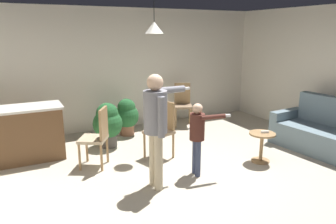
{
  "coord_description": "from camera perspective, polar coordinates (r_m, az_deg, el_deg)",
  "views": [
    {
      "loc": [
        -2.59,
        -3.74,
        2.19
      ],
      "look_at": [
        -0.5,
        0.42,
        1.0
      ],
      "focal_mm": 33.9,
      "sensor_mm": 36.0,
      "label": 1
    }
  ],
  "objects": [
    {
      "name": "person_child",
      "position": [
        4.85,
        5.37,
        -3.47
      ],
      "size": [
        0.58,
        0.38,
        1.15
      ],
      "rotation": [
        0.0,
        0.0,
        -1.7
      ],
      "color": "#384260",
      "rests_on": "ground"
    },
    {
      "name": "kitchen_counter",
      "position": [
        6.0,
        -24.24,
        -3.56
      ],
      "size": [
        1.26,
        0.66,
        0.95
      ],
      "color": "brown",
      "rests_on": "ground"
    },
    {
      "name": "wall_back",
      "position": [
        7.46,
        -6.27,
        7.78
      ],
      "size": [
        6.4,
        0.1,
        2.7
      ],
      "primitive_type": "cube",
      "color": "silver",
      "rests_on": "ground"
    },
    {
      "name": "couch_floral",
      "position": [
        6.59,
        26.32,
        -3.58
      ],
      "size": [
        1.01,
        1.87,
        1.0
      ],
      "rotation": [
        0.0,
        0.0,
        1.66
      ],
      "color": "slate",
      "rests_on": "ground"
    },
    {
      "name": "person_adult",
      "position": [
        4.36,
        -2.11,
        -1.29
      ],
      "size": [
        0.81,
        0.48,
        1.64
      ],
      "rotation": [
        0.0,
        0.0,
        -1.57
      ],
      "color": "tan",
      "rests_on": "ground"
    },
    {
      "name": "dining_chair_centre_back",
      "position": [
        7.52,
        2.65,
        1.69
      ],
      "size": [
        0.55,
        0.55,
        1.0
      ],
      "rotation": [
        0.0,
        0.0,
        2.72
      ],
      "color": "#99754C",
      "rests_on": "ground"
    },
    {
      "name": "ground",
      "position": [
        5.05,
        7.31,
        -11.49
      ],
      "size": [
        7.68,
        7.68,
        0.0
      ],
      "primitive_type": "plane",
      "color": "#B2A893"
    },
    {
      "name": "dining_chair_by_counter",
      "position": [
        5.31,
        -12.61,
        -4.08
      ],
      "size": [
        0.58,
        0.58,
        1.0
      ],
      "rotation": [
        0.0,
        0.0,
        1.03
      ],
      "color": "#99754C",
      "rests_on": "ground"
    },
    {
      "name": "spare_remote_on_table",
      "position": [
        5.61,
        17.03,
        -3.44
      ],
      "size": [
        0.13,
        0.08,
        0.04
      ],
      "primitive_type": "cube",
      "rotation": [
        0.0,
        0.0,
        1.19
      ],
      "color": "white",
      "rests_on": "side_table_by_couch"
    },
    {
      "name": "potted_plant_corner",
      "position": [
        6.21,
        -10.81,
        -1.92
      ],
      "size": [
        0.57,
        0.57,
        0.87
      ],
      "color": "#4C4742",
      "rests_on": "ground"
    },
    {
      "name": "potted_plant_by_wall",
      "position": [
        6.87,
        -7.44,
        -0.56
      ],
      "size": [
        0.52,
        0.52,
        0.8
      ],
      "color": "brown",
      "rests_on": "ground"
    },
    {
      "name": "side_table_by_couch",
      "position": [
        5.66,
        16.48,
        -5.49
      ],
      "size": [
        0.44,
        0.44,
        0.52
      ],
      "color": "#99754C",
      "rests_on": "ground"
    },
    {
      "name": "dining_chair_near_wall",
      "position": [
        5.58,
        -1.11,
        -2.8
      ],
      "size": [
        0.52,
        0.52,
        1.0
      ],
      "rotation": [
        0.0,
        0.0,
        1.87
      ],
      "color": "#99754C",
      "rests_on": "ground"
    },
    {
      "name": "ceiling_light_pendant",
      "position": [
        5.59,
        -2.5,
        14.94
      ],
      "size": [
        0.32,
        0.32,
        0.55
      ],
      "color": "silver"
    }
  ]
}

